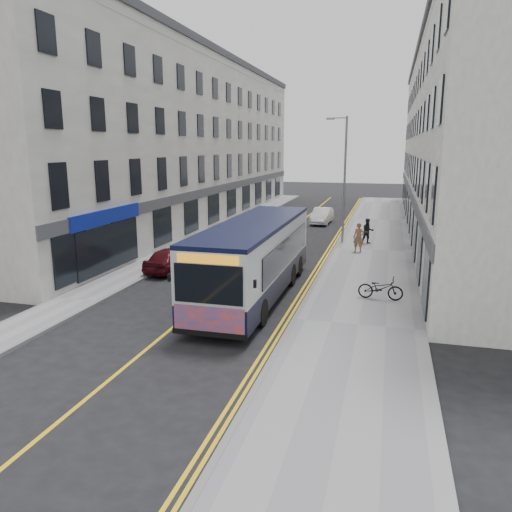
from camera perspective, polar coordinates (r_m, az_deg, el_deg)
The scene contains 17 objects.
ground at distance 20.33m, azimuth -6.10°, elevation -5.35°, with size 140.00×140.00×0.00m, color black.
pavement_east at distance 30.66m, azimuth 13.19°, elevation 0.58°, with size 4.50×64.00×0.12m, color gray.
pavement_west at distance 32.94m, azimuth -6.75°, elevation 1.63°, with size 2.00×64.00×0.12m, color gray.
kerb_east at distance 30.80m, azimuth 9.01°, elevation 0.82°, with size 0.18×64.00×0.13m, color slate.
kerb_west at distance 32.58m, azimuth -5.12°, elevation 1.56°, with size 0.18×64.00×0.13m, color slate.
road_centre_line at distance 31.46m, azimuth 1.75°, elevation 1.10°, with size 0.12×64.00×0.01m, color yellow.
road_dbl_yellow_inner at distance 30.86m, azimuth 8.18°, elevation 0.75°, with size 0.10×64.00×0.01m, color yellow.
road_dbl_yellow_outer at distance 30.84m, azimuth 8.54°, elevation 0.73°, with size 0.10×64.00×0.01m, color yellow.
terrace_east at distance 39.28m, azimuth 22.01°, elevation 12.02°, with size 6.00×46.00×13.00m, color white.
terrace_west at distance 42.21m, azimuth -7.54°, elevation 12.76°, with size 6.00×46.00×13.00m, color silver.
streetlamp at distance 32.21m, azimuth 9.96°, elevation 9.04°, with size 1.32×0.18×8.00m.
city_bus at distance 20.54m, azimuth -0.14°, elevation -0.05°, with size 2.56×10.96×3.18m.
bicycle at distance 20.77m, azimuth 14.04°, elevation -3.57°, with size 0.62×1.78×0.94m, color black.
pedestrian_near at distance 29.67m, azimuth 11.65°, elevation 2.08°, with size 0.63×0.41×1.73m, color #8C623F.
pedestrian_far at distance 32.38m, azimuth 12.66°, elevation 2.79°, with size 0.78×0.61×1.61m, color black.
car_white at distance 41.13m, azimuth 7.55°, elevation 4.58°, with size 1.35×3.87×1.28m, color white.
car_maroon at distance 25.49m, azimuth -9.61°, elevation -0.34°, with size 1.48×3.68×1.25m, color #490C13.
Camera 1 is at (7.06, -18.03, 6.18)m, focal length 35.00 mm.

